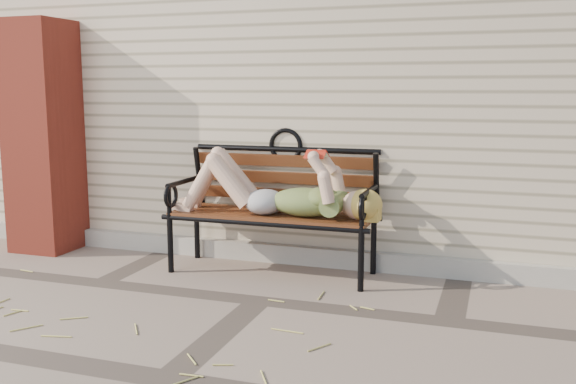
% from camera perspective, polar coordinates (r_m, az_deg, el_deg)
% --- Properties ---
extents(ground, '(80.00, 80.00, 0.00)m').
position_cam_1_polar(ground, '(4.40, -2.58, -9.63)').
color(ground, '#7C6A5F').
rests_on(ground, ground).
extents(house_wall, '(8.00, 4.00, 3.00)m').
position_cam_1_polar(house_wall, '(7.05, 6.26, 9.78)').
color(house_wall, beige).
rests_on(house_wall, ground).
extents(foundation_strip, '(8.00, 0.10, 0.15)m').
position_cam_1_polar(foundation_strip, '(5.25, 1.24, -5.63)').
color(foundation_strip, '#ACA59B').
rests_on(foundation_strip, ground).
extents(brick_pillar, '(0.50, 0.50, 2.00)m').
position_cam_1_polar(brick_pillar, '(6.01, -20.91, 4.59)').
color(brick_pillar, '#A73525').
rests_on(brick_pillar, ground).
extents(garden_bench, '(1.71, 0.68, 1.11)m').
position_cam_1_polar(garden_bench, '(4.99, -1.08, -0.01)').
color(garden_bench, black).
rests_on(garden_bench, ground).
extents(reading_woman, '(1.61, 0.37, 0.51)m').
position_cam_1_polar(reading_woman, '(4.85, -1.46, 0.17)').
color(reading_woman, '#093242').
rests_on(reading_woman, ground).
extents(straw_scatter, '(2.78, 1.47, 0.01)m').
position_cam_1_polar(straw_scatter, '(3.82, -12.02, -12.72)').
color(straw_scatter, tan).
rests_on(straw_scatter, ground).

